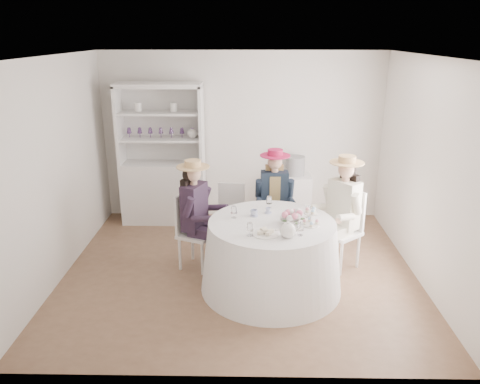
{
  "coord_description": "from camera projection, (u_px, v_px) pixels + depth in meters",
  "views": [
    {
      "loc": [
        0.1,
        -5.46,
        2.95
      ],
      "look_at": [
        0.0,
        0.1,
        1.05
      ],
      "focal_mm": 35.0,
      "sensor_mm": 36.0,
      "label": 1
    }
  ],
  "objects": [
    {
      "name": "wall_left",
      "position": [
        56.0,
        170.0,
        5.72
      ],
      "size": [
        0.0,
        4.5,
        4.5
      ],
      "primitive_type": "plane",
      "rotation": [
        1.57,
        0.0,
        1.57
      ],
      "color": "silver",
      "rests_on": "ground"
    },
    {
      "name": "side_table",
      "position": [
        294.0,
        198.0,
        7.64
      ],
      "size": [
        0.52,
        0.52,
        0.78
      ],
      "primitive_type": "cube",
      "rotation": [
        0.0,
        0.0,
        0.04
      ],
      "color": "silver",
      "rests_on": "ground"
    },
    {
      "name": "guest_right",
      "position": [
        342.0,
        206.0,
        5.95
      ],
      "size": [
        0.65,
        0.63,
        1.51
      ],
      "rotation": [
        0.0,
        0.0,
        -0.87
      ],
      "color": "silver",
      "rests_on": "ground"
    },
    {
      "name": "flower_bowl",
      "position": [
        290.0,
        222.0,
        5.38
      ],
      "size": [
        0.24,
        0.24,
        0.06
      ],
      "primitive_type": "imported",
      "rotation": [
        0.0,
        0.0,
        -0.07
      ],
      "color": "white",
      "rests_on": "tea_table"
    },
    {
      "name": "spare_chair",
      "position": [
        232.0,
        210.0,
        6.78
      ],
      "size": [
        0.43,
        0.43,
        0.96
      ],
      "rotation": [
        0.0,
        0.0,
        3.05
      ],
      "color": "silver",
      "rests_on": "ground"
    },
    {
      "name": "sandwich_plate",
      "position": [
        265.0,
        233.0,
        5.1
      ],
      "size": [
        0.29,
        0.29,
        0.06
      ],
      "rotation": [
        0.0,
        0.0,
        0.36
      ],
      "color": "white",
      "rests_on": "tea_table"
    },
    {
      "name": "flower_arrangement",
      "position": [
        292.0,
        215.0,
        5.38
      ],
      "size": [
        0.21,
        0.2,
        0.08
      ],
      "rotation": [
        0.0,
        0.0,
        -0.03
      ],
      "color": "pink",
      "rests_on": "tea_table"
    },
    {
      "name": "teacup_c",
      "position": [
        288.0,
        214.0,
        5.61
      ],
      "size": [
        0.09,
        0.09,
        0.06
      ],
      "primitive_type": "imported",
      "rotation": [
        0.0,
        0.0,
        0.2
      ],
      "color": "white",
      "rests_on": "tea_table"
    },
    {
      "name": "guest_left",
      "position": [
        196.0,
        209.0,
        5.96
      ],
      "size": [
        0.61,
        0.55,
        1.46
      ],
      "rotation": [
        0.0,
        0.0,
        1.17
      ],
      "color": "silver",
      "rests_on": "ground"
    },
    {
      "name": "wall_back",
      "position": [
        242.0,
        137.0,
        7.58
      ],
      "size": [
        4.5,
        0.0,
        4.5
      ],
      "primitive_type": "plane",
      "rotation": [
        1.57,
        0.0,
        0.0
      ],
      "color": "silver",
      "rests_on": "ground"
    },
    {
      "name": "ceiling",
      "position": [
        240.0,
        56.0,
        5.25
      ],
      "size": [
        4.5,
        4.5,
        0.0
      ],
      "primitive_type": "plane",
      "rotation": [
        3.14,
        0.0,
        0.0
      ],
      "color": "white",
      "rests_on": "wall_back"
    },
    {
      "name": "teacup_a",
      "position": [
        254.0,
        213.0,
        5.62
      ],
      "size": [
        0.11,
        0.11,
        0.07
      ],
      "primitive_type": "imported",
      "rotation": [
        0.0,
        0.0,
        0.29
      ],
      "color": "white",
      "rests_on": "tea_table"
    },
    {
      "name": "table_teapot",
      "position": [
        288.0,
        230.0,
        5.02
      ],
      "size": [
        0.24,
        0.17,
        0.18
      ],
      "rotation": [
        0.0,
        0.0,
        -0.02
      ],
      "color": "white",
      "rests_on": "tea_table"
    },
    {
      "name": "teacup_b",
      "position": [
        268.0,
        211.0,
        5.71
      ],
      "size": [
        0.08,
        0.08,
        0.06
      ],
      "primitive_type": "imported",
      "rotation": [
        0.0,
        0.0,
        -0.24
      ],
      "color": "white",
      "rests_on": "tea_table"
    },
    {
      "name": "hutch",
      "position": [
        163.0,
        174.0,
        7.52
      ],
      "size": [
        1.41,
        0.73,
        2.23
      ],
      "rotation": [
        0.0,
        0.0,
        -0.18
      ],
      "color": "silver",
      "rests_on": "ground"
    },
    {
      "name": "wall_right",
      "position": [
        426.0,
        172.0,
        5.65
      ],
      "size": [
        0.0,
        4.5,
        4.5
      ],
      "primitive_type": "plane",
      "rotation": [
        1.57,
        0.0,
        -1.57
      ],
      "color": "silver",
      "rests_on": "ground"
    },
    {
      "name": "tea_table",
      "position": [
        271.0,
        255.0,
        5.58
      ],
      "size": [
        1.69,
        1.69,
        0.86
      ],
      "rotation": [
        0.0,
        0.0,
        -0.27
      ],
      "color": "white",
      "rests_on": "ground"
    },
    {
      "name": "guest_mid",
      "position": [
        274.0,
        194.0,
        6.47
      ],
      "size": [
        0.53,
        0.55,
        1.46
      ],
      "rotation": [
        0.0,
        0.0,
        0.02
      ],
      "color": "silver",
      "rests_on": "ground"
    },
    {
      "name": "hatbox",
      "position": [
        295.0,
        166.0,
        7.46
      ],
      "size": [
        0.4,
        0.4,
        0.31
      ],
      "primitive_type": "cylinder",
      "rotation": [
        0.0,
        0.0,
        0.39
      ],
      "color": "black",
      "rests_on": "side_table"
    },
    {
      "name": "wall_front",
      "position": [
        235.0,
        240.0,
        3.79
      ],
      "size": [
        4.5,
        0.0,
        4.5
      ],
      "primitive_type": "plane",
      "rotation": [
        -1.57,
        0.0,
        0.0
      ],
      "color": "silver",
      "rests_on": "ground"
    },
    {
      "name": "cupcake_stand",
      "position": [
        311.0,
        219.0,
        5.34
      ],
      "size": [
        0.22,
        0.22,
        0.2
      ],
      "rotation": [
        0.0,
        0.0,
        0.11
      ],
      "color": "white",
      "rests_on": "tea_table"
    },
    {
      "name": "ground",
      "position": [
        240.0,
        270.0,
        6.12
      ],
      "size": [
        4.5,
        4.5,
        0.0
      ],
      "primitive_type": "plane",
      "color": "brown",
      "rests_on": "ground"
    },
    {
      "name": "stemware_set",
      "position": [
        272.0,
        216.0,
        5.42
      ],
      "size": [
        0.97,
        0.93,
        0.15
      ],
      "color": "white",
      "rests_on": "tea_table"
    }
  ]
}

